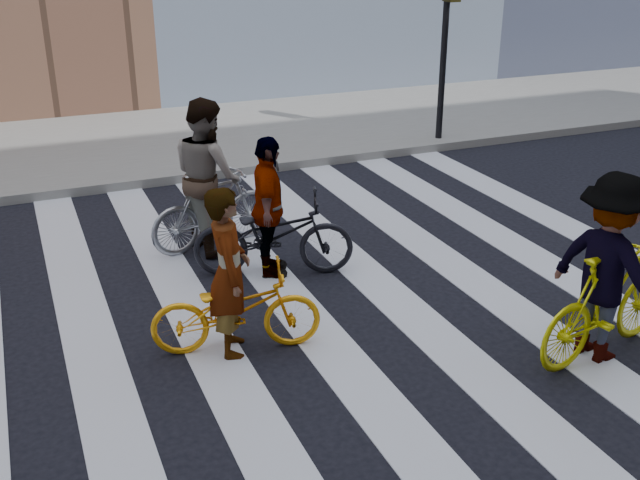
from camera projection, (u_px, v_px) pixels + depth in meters
ground at (350, 307)px, 8.31m from camera, size 100.00×100.00×0.00m
sidewalk_far at (188, 138)px, 14.65m from camera, size 100.00×5.00×0.15m
zebra_crosswalk at (350, 307)px, 8.31m from camera, size 8.25×10.00×0.01m
traffic_signal at (448, 24)px, 13.53m from camera, size 0.22×0.42×3.33m
bike_yellow_left at (236, 310)px, 7.32m from camera, size 1.76×0.96×0.87m
bike_silver_mid at (213, 209)px, 9.69m from camera, size 1.80×0.84×1.05m
bike_yellow_right at (607, 303)px, 7.20m from camera, size 1.92×0.88×1.11m
bike_dark_rear at (273, 235)px, 8.93m from camera, size 2.03×1.27×1.01m
rider_left at (229, 272)px, 7.14m from camera, size 0.55×0.70×1.71m
rider_mid at (207, 175)px, 9.49m from camera, size 0.93×1.10×1.98m
rider_right at (609, 268)px, 7.04m from camera, size 0.92×1.32×1.87m
rider_rear at (268, 208)px, 8.78m from camera, size 0.73×1.09×1.71m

